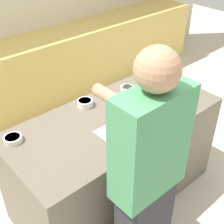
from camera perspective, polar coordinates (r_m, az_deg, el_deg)
ground_plane at (r=3.09m, az=0.47°, el=-14.46°), size 12.00×12.00×0.00m
back_cabinet_block at (r=4.06m, az=-17.14°, el=5.37°), size 6.00×0.60×0.92m
kitchen_island at (r=2.77m, az=0.51°, el=-8.39°), size 1.78×0.84×0.89m
baking_tray at (r=2.35m, az=2.18°, el=-3.18°), size 0.40×0.27×0.01m
gingerbread_house at (r=2.29m, az=2.24°, el=-1.12°), size 0.18×0.17×0.26m
decorative_tree at (r=2.68m, az=8.77°, el=5.35°), size 0.15×0.15×0.31m
candy_bowl_front_corner at (r=2.60m, az=1.75°, el=1.39°), size 0.11×0.11×0.04m
candy_bowl_center_rear at (r=2.82m, az=2.76°, el=4.29°), size 0.12×0.12×0.04m
candy_bowl_behind_tray at (r=2.34m, az=-17.68°, el=-4.68°), size 0.13×0.13×0.04m
candy_bowl_far_right at (r=2.62m, az=-4.96°, el=1.72°), size 0.13×0.13×0.05m
person at (r=1.94m, az=6.39°, el=-12.28°), size 0.47×0.58×1.78m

